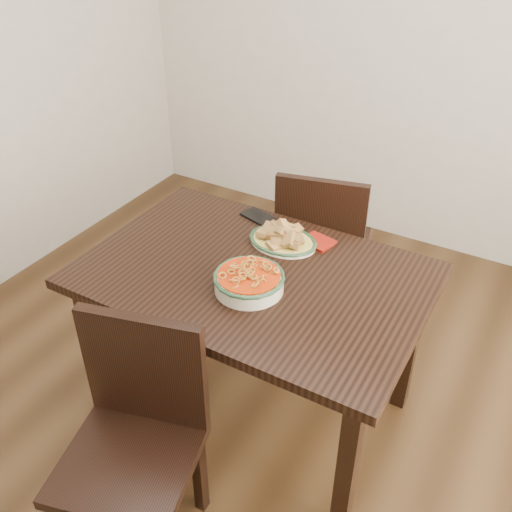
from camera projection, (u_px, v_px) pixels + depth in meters
The scene contains 9 objects.
floor at pixel (253, 408), 2.57m from camera, with size 3.50×3.50×0.00m, color #342110.
wall_back at pixel (414, 28), 3.09m from camera, with size 3.50×0.10×2.60m, color beige.
dining_table at pixel (253, 290), 2.21m from camera, with size 1.30×0.87×0.75m.
chair_far at pixel (322, 242), 2.79m from camera, with size 0.50×0.50×0.89m.
chair_near at pixel (137, 429), 1.87m from camera, with size 0.51×0.51×0.89m.
fish_plate at pixel (283, 234), 2.30m from camera, with size 0.28×0.22×0.11m.
noodle_bowl at pixel (249, 279), 2.05m from camera, with size 0.26×0.26×0.08m.
smartphone at pixel (259, 217), 2.49m from camera, with size 0.16×0.09×0.01m, color black.
napkin at pixel (318, 242), 2.33m from camera, with size 0.12×0.10×0.01m, color maroon.
Camera 1 is at (0.88, -1.50, 2.02)m, focal length 40.00 mm.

